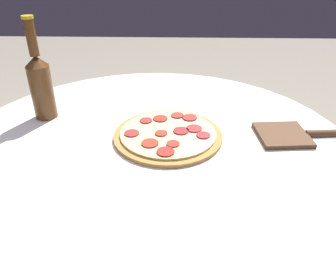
% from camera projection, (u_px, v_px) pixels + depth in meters
% --- Properties ---
extents(table, '(1.05, 1.05, 0.69)m').
position_uv_depth(table, '(153.00, 192.00, 0.95)').
color(table, white).
rests_on(table, ground_plane).
extents(pizza, '(0.29, 0.29, 0.02)m').
position_uv_depth(pizza, '(168.00, 134.00, 0.87)').
color(pizza, '#B77F3D').
rests_on(pizza, table).
extents(beer_bottle, '(0.06, 0.06, 0.29)m').
position_uv_depth(beer_bottle, '(41.00, 83.00, 0.93)').
color(beer_bottle, '#563314').
rests_on(beer_bottle, table).
extents(pizza_paddle, '(0.14, 0.25, 0.02)m').
position_uv_depth(pizza_paddle, '(292.00, 135.00, 0.88)').
color(pizza_paddle, brown).
rests_on(pizza_paddle, table).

